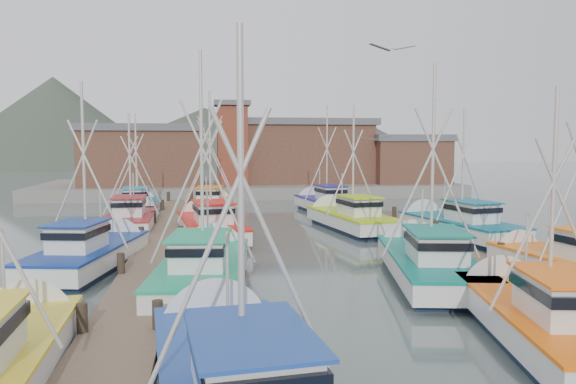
{
  "coord_description": "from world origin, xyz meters",
  "views": [
    {
      "loc": [
        -4.62,
        -24.44,
        5.51
      ],
      "look_at": [
        0.18,
        8.52,
        2.6
      ],
      "focal_mm": 35.0,
      "sensor_mm": 36.0,
      "label": 1
    }
  ],
  "objects": [
    {
      "name": "dock_right",
      "position": [
        7.0,
        4.04,
        0.21
      ],
      "size": [
        2.3,
        46.0,
        1.5
      ],
      "color": "brown",
      "rests_on": "ground"
    },
    {
      "name": "boat_4",
      "position": [
        -4.71,
        -2.79,
        0.68
      ],
      "size": [
        4.0,
        9.91,
        9.75
      ],
      "rotation": [
        0.0,
        0.0,
        -0.11
      ],
      "color": "#101F36",
      "rests_on": "ground"
    },
    {
      "name": "gull_near",
      "position": [
        1.15,
        -7.36,
        8.44
      ],
      "size": [
        1.55,
        0.66,
        0.24
      ],
      "rotation": [
        0.0,
        0.0,
        0.3
      ],
      "color": "gray",
      "rests_on": "ground"
    },
    {
      "name": "boat_11",
      "position": [
        9.79,
        6.59,
        0.68
      ],
      "size": [
        4.53,
        9.71,
        8.36
      ],
      "rotation": [
        0.0,
        0.0,
        0.18
      ],
      "color": "#101F36",
      "rests_on": "ground"
    },
    {
      "name": "distant_hills",
      "position": [
        -12.76,
        122.59,
        0.0
      ],
      "size": [
        175.0,
        140.0,
        42.0
      ],
      "color": "#3C4539",
      "rests_on": "ground"
    },
    {
      "name": "boat_13",
      "position": [
        4.59,
        19.14,
        0.68
      ],
      "size": [
        3.9,
        9.02,
        9.14
      ],
      "rotation": [
        0.0,
        0.0,
        0.15
      ],
      "color": "#101F36",
      "rests_on": "ground"
    },
    {
      "name": "dock_left",
      "position": [
        -7.0,
        4.04,
        0.21
      ],
      "size": [
        2.3,
        46.0,
        1.5
      ],
      "color": "brown",
      "rests_on": "ground"
    },
    {
      "name": "boat_8",
      "position": [
        -4.51,
        8.47,
        0.68
      ],
      "size": [
        4.25,
        10.06,
        9.33
      ],
      "rotation": [
        0.0,
        0.0,
        0.13
      ],
      "color": "#101F36",
      "rests_on": "ground"
    },
    {
      "name": "boat_5",
      "position": [
        4.19,
        -3.02,
        0.68
      ],
      "size": [
        4.67,
        10.05,
        9.43
      ],
      "rotation": [
        0.0,
        0.0,
        -0.18
      ],
      "color": "#101F36",
      "rests_on": "ground"
    },
    {
      "name": "boat_0",
      "position": [
        -4.08,
        -13.32,
        0.68
      ],
      "size": [
        4.08,
        10.08,
        8.56
      ],
      "rotation": [
        0.0,
        0.0,
        0.11
      ],
      "color": "#101F36",
      "rests_on": "ground"
    },
    {
      "name": "boat_6",
      "position": [
        -9.62,
        0.94,
        0.68
      ],
      "size": [
        4.37,
        9.24,
        8.82
      ],
      "rotation": [
        0.0,
        0.0,
        -0.2
      ],
      "color": "#101F36",
      "rests_on": "ground"
    },
    {
      "name": "lookout_tower",
      "position": [
        -2.0,
        33.0,
        5.55
      ],
      "size": [
        3.6,
        3.6,
        8.5
      ],
      "color": "brown",
      "rests_on": "quay"
    },
    {
      "name": "boat_9",
      "position": [
        4.35,
        10.37,
        0.68
      ],
      "size": [
        4.33,
        9.7,
        8.69
      ],
      "rotation": [
        0.0,
        0.0,
        0.16
      ],
      "color": "#101F36",
      "rests_on": "ground"
    },
    {
      "name": "boat_12",
      "position": [
        -4.26,
        19.2,
        0.69
      ],
      "size": [
        4.0,
        8.96,
        10.18
      ],
      "rotation": [
        0.0,
        0.0,
        -0.11
      ],
      "color": "#101F36",
      "rests_on": "ground"
    },
    {
      "name": "quay",
      "position": [
        0.0,
        37.0,
        0.6
      ],
      "size": [
        44.0,
        16.0,
        1.2
      ],
      "primitive_type": "cube",
      "color": "gray",
      "rests_on": "ground"
    },
    {
      "name": "boat_10",
      "position": [
        -9.35,
        12.16,
        0.68
      ],
      "size": [
        3.41,
        9.08,
        8.13
      ],
      "rotation": [
        0.0,
        0.0,
        0.02
      ],
      "color": "#101F36",
      "rests_on": "ground"
    },
    {
      "name": "boat_14",
      "position": [
        -9.86,
        19.26,
        0.68
      ],
      "size": [
        3.52,
        9.11,
        8.46
      ],
      "rotation": [
        0.0,
        0.0,
        0.07
      ],
      "color": "#101F36",
      "rests_on": "ground"
    },
    {
      "name": "ground",
      "position": [
        0.0,
        0.0,
        0.0
      ],
      "size": [
        260.0,
        260.0,
        0.0
      ],
      "primitive_type": "plane",
      "color": "#4E5D5B",
      "rests_on": "ground"
    },
    {
      "name": "gull_far",
      "position": [
        2.67,
        -0.51,
        5.71
      ],
      "size": [
        1.5,
        0.66,
        0.24
      ],
      "rotation": [
        0.0,
        0.0,
        -0.56
      ],
      "color": "gray",
      "rests_on": "ground"
    },
    {
      "name": "boat_7",
      "position": [
        9.37,
        -4.3,
        0.68
      ],
      "size": [
        3.51,
        8.19,
        8.47
      ],
      "rotation": [
        0.0,
        0.0,
        0.14
      ],
      "color": "#101F36",
      "rests_on": "ground"
    },
    {
      "name": "shed_right",
      "position": [
        17.0,
        34.0,
        3.84
      ],
      "size": [
        8.48,
        6.36,
        5.2
      ],
      "color": "brown",
      "rests_on": "quay"
    },
    {
      "name": "boat_1",
      "position": [
        4.45,
        -10.37,
        0.68
      ],
      "size": [
        4.17,
        9.1,
        7.7
      ],
      "rotation": [
        0.0,
        0.0,
        -0.18
      ],
      "color": "#101F36",
      "rests_on": "ground"
    },
    {
      "name": "shed_left",
      "position": [
        -11.0,
        35.0,
        4.34
      ],
      "size": [
        12.72,
        8.48,
        6.2
      ],
      "color": "brown",
      "rests_on": "quay"
    },
    {
      "name": "shed_center",
      "position": [
        6.0,
        37.0,
        4.69
      ],
      "size": [
        14.84,
        9.54,
        6.9
      ],
      "color": "brown",
      "rests_on": "quay"
    }
  ]
}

